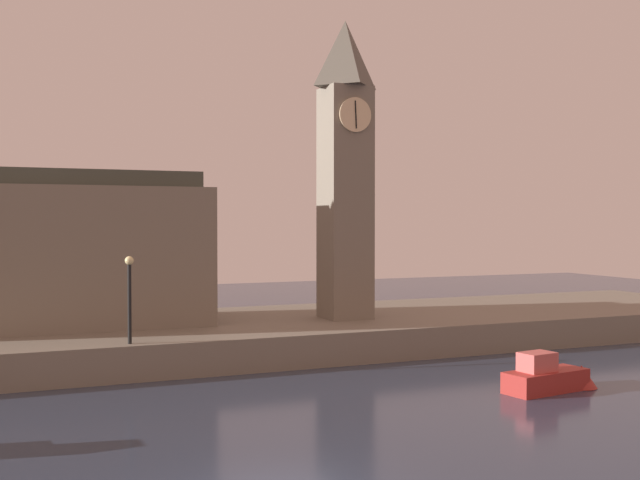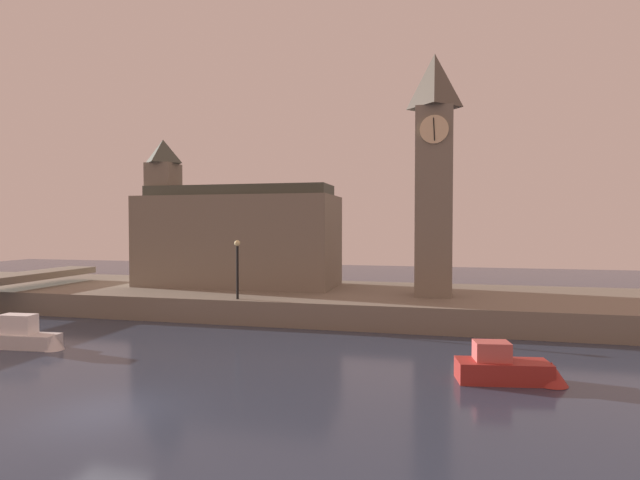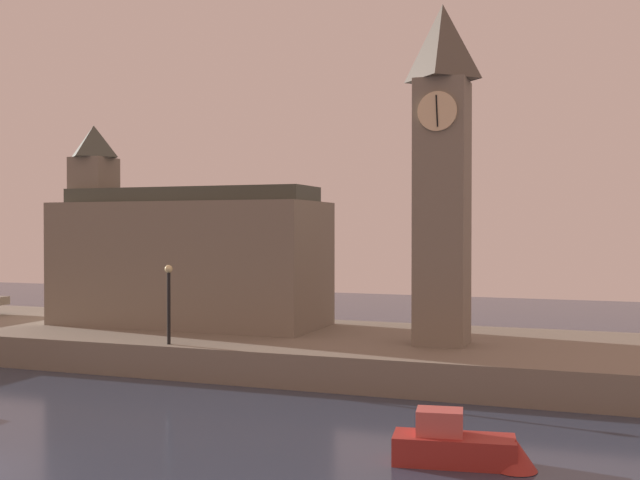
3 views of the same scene
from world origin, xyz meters
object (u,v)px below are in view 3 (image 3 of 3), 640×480
object	(u,v)px
parliament_hall	(183,256)
boat_dinghy_red	(465,447)
streetlamp	(169,294)
clock_tower	(442,169)

from	to	relation	value
parliament_hall	boat_dinghy_red	world-z (taller)	parliament_hall
boat_dinghy_red	parliament_hall	bearing A→B (deg)	140.18
parliament_hall	streetlamp	bearing A→B (deg)	-64.68
clock_tower	parliament_hall	distance (m)	15.55
clock_tower	parliament_hall	bearing A→B (deg)	170.92
parliament_hall	streetlamp	size ratio (longest dim) A/B	4.09
parliament_hall	clock_tower	bearing A→B (deg)	-9.08
boat_dinghy_red	clock_tower	bearing A→B (deg)	103.76
clock_tower	boat_dinghy_red	distance (m)	15.68
parliament_hall	boat_dinghy_red	xyz separation A→B (m)	(17.84, -14.88, -4.70)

